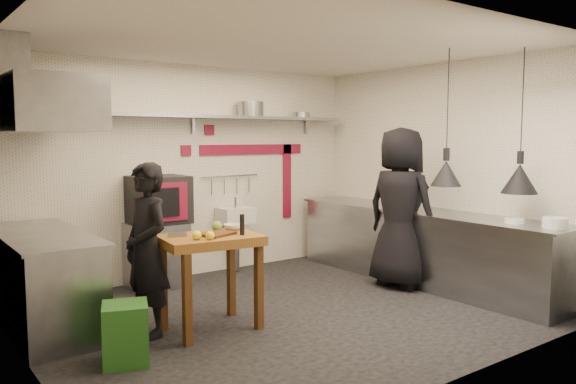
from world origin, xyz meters
TOP-DOWN VIEW (x-y plane):
  - floor at (0.00, 0.00)m, footprint 5.00×5.00m
  - ceiling at (0.00, 0.00)m, footprint 5.00×5.00m
  - wall_back at (0.00, 2.10)m, footprint 5.00×0.04m
  - wall_front at (0.00, -2.10)m, footprint 5.00×0.04m
  - wall_left at (-2.50, 0.00)m, footprint 0.04×4.20m
  - wall_right at (2.50, 0.00)m, footprint 0.04×4.20m
  - red_band_horiz at (0.95, 2.08)m, footprint 1.70×0.02m
  - red_band_vert at (1.55, 2.08)m, footprint 0.14×0.02m
  - red_tile_a at (0.25, 2.08)m, footprint 0.14×0.02m
  - red_tile_b at (-0.10, 2.08)m, footprint 0.14×0.02m
  - back_shelf at (0.00, 1.92)m, footprint 4.60×0.34m
  - shelf_bracket_left at (-1.90, 2.07)m, footprint 0.04×0.06m
  - shelf_bracket_mid at (0.00, 2.07)m, footprint 0.04×0.06m
  - shelf_bracket_right at (1.90, 2.07)m, footprint 0.04×0.06m
  - pan_far_left at (-1.51, 1.92)m, footprint 0.27×0.27m
  - pan_mid_left at (-1.32, 1.92)m, footprint 0.26×0.26m
  - stock_pot at (0.81, 1.92)m, footprint 0.43×0.43m
  - pan_right at (1.70, 1.92)m, footprint 0.31×0.31m
  - oven_stand at (-0.66, 1.82)m, footprint 0.67×0.61m
  - combi_oven at (-0.63, 1.79)m, footprint 0.65×0.61m
  - oven_door at (-0.68, 1.47)m, footprint 0.55×0.03m
  - oven_glass at (-0.71, 1.45)m, footprint 0.38×0.02m
  - hand_sink at (0.55, 1.92)m, footprint 0.46×0.34m
  - sink_tap at (0.55, 1.92)m, footprint 0.03×0.03m
  - sink_drain at (0.55, 1.88)m, footprint 0.06×0.06m
  - utensil_rail at (0.55, 2.06)m, footprint 0.90×0.02m
  - counter_right at (2.15, 0.00)m, footprint 0.70×3.80m
  - counter_right_top at (2.15, 0.00)m, footprint 0.76×3.90m
  - plate_stack at (2.12, -1.75)m, footprint 0.29×0.29m
  - small_bowl_right at (2.10, -1.31)m, footprint 0.21×0.21m
  - counter_left at (-2.15, 1.05)m, footprint 0.70×1.90m
  - counter_left_top at (-2.15, 1.05)m, footprint 0.76×2.00m
  - extractor_hood at (-2.10, 1.05)m, footprint 0.78×1.60m
  - hood_duct at (-2.35, 1.05)m, footprint 0.28×0.28m
  - green_bin at (-1.84, -0.29)m, footprint 0.46×0.46m
  - prep_table at (-0.88, 0.02)m, footprint 0.99×0.75m
  - cutting_board at (-0.82, -0.01)m, footprint 0.39×0.33m
  - pepper_mill at (-0.62, -0.14)m, footprint 0.05×0.05m
  - lemon_a at (-1.08, -0.11)m, footprint 0.10×0.10m
  - lemon_b at (-0.99, -0.18)m, footprint 0.10×0.10m
  - veg_ball at (-0.71, 0.19)m, footprint 0.13×0.13m
  - steel_tray at (-1.15, 0.16)m, footprint 0.20×0.16m
  - bowl at (-0.54, 0.17)m, footprint 0.20×0.20m
  - heat_lamp_near at (1.58, -0.79)m, footprint 0.41×0.41m
  - heat_lamp_far at (2.17, -1.31)m, footprint 0.44×0.44m
  - chef_left at (-1.42, 0.24)m, footprint 0.44×0.63m
  - chef_right at (1.77, 0.02)m, footprint 0.75×1.04m

SIDE VIEW (x-z plane):
  - floor at x=0.00m, z-range 0.00..0.00m
  - green_bin at x=-1.84m, z-range 0.00..0.50m
  - sink_drain at x=0.55m, z-range 0.01..0.67m
  - oven_stand at x=-0.66m, z-range 0.00..0.80m
  - counter_right at x=2.15m, z-range 0.00..0.90m
  - counter_left at x=-2.15m, z-range 0.00..0.90m
  - prep_table at x=-0.88m, z-range 0.00..0.92m
  - hand_sink at x=0.55m, z-range 0.67..0.89m
  - chef_left at x=-1.42m, z-range 0.00..1.62m
  - counter_right_top at x=2.15m, z-range 0.90..0.93m
  - counter_left_top at x=-2.15m, z-range 0.90..0.93m
  - cutting_board at x=-0.82m, z-range 0.92..0.94m
  - steel_tray at x=-1.15m, z-range 0.92..0.95m
  - bowl at x=-0.54m, z-range 0.92..0.98m
  - small_bowl_right at x=2.10m, z-range 0.93..0.98m
  - lemon_b at x=-0.99m, z-range 0.92..1.00m
  - sink_tap at x=0.55m, z-range 0.89..1.03m
  - lemon_a at x=-1.08m, z-range 0.92..1.00m
  - veg_ball at x=-0.71m, z-range 0.92..1.02m
  - plate_stack at x=2.12m, z-range 0.93..1.04m
  - chef_right at x=1.77m, z-range 0.00..1.97m
  - pepper_mill at x=-0.62m, z-range 0.92..1.12m
  - combi_oven at x=-0.63m, z-range 0.80..1.38m
  - oven_door at x=-0.68m, z-range 0.86..1.32m
  - oven_glass at x=-0.71m, z-range 0.92..1.26m
  - red_band_vert at x=1.55m, z-range 0.65..1.75m
  - utensil_rail at x=0.55m, z-range 1.31..1.33m
  - wall_back at x=0.00m, z-range 0.00..2.80m
  - wall_front at x=0.00m, z-range 0.00..2.80m
  - wall_left at x=-2.50m, z-range 0.00..2.80m
  - wall_right at x=2.50m, z-range 0.00..2.80m
  - red_band_horiz at x=0.95m, z-range 1.61..1.75m
  - red_tile_b at x=-0.10m, z-range 1.61..1.75m
  - red_tile_a at x=0.25m, z-range 1.88..2.02m
  - shelf_bracket_left at x=-1.90m, z-range 1.90..2.14m
  - shelf_bracket_mid at x=0.00m, z-range 1.90..2.14m
  - shelf_bracket_right at x=1.90m, z-range 1.90..2.14m
  - heat_lamp_far at x=2.17m, z-range 1.25..2.80m
  - heat_lamp_near at x=1.58m, z-range 1.32..2.80m
  - back_shelf at x=0.00m, z-range 2.10..2.14m
  - extractor_hood at x=-2.10m, z-range 1.90..2.40m
  - pan_mid_left at x=-1.32m, z-range 2.14..2.21m
  - pan_right at x=1.70m, z-range 2.14..2.22m
  - pan_far_left at x=-1.51m, z-range 2.14..2.23m
  - stock_pot at x=0.81m, z-range 2.14..2.34m
  - hood_duct at x=-2.35m, z-range 2.30..2.80m
  - ceiling at x=0.00m, z-range 2.80..2.80m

